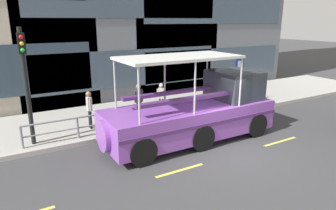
{
  "coord_description": "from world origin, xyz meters",
  "views": [
    {
      "loc": [
        -7.17,
        -8.0,
        4.71
      ],
      "look_at": [
        -1.1,
        2.41,
        1.3
      ],
      "focal_mm": 32.03,
      "sensor_mm": 36.0,
      "label": 1
    }
  ],
  "objects_px": {
    "pedestrian_mid_left": "(161,95)",
    "pedestrian_mid_right": "(139,98)",
    "parking_sign": "(238,73)",
    "duck_tour_boat": "(200,112)",
    "traffic_light_pole": "(25,76)",
    "pedestrian_near_stern": "(89,106)",
    "pedestrian_near_bow": "(224,89)"
  },
  "relations": [
    {
      "from": "pedestrian_mid_left",
      "to": "pedestrian_mid_right",
      "type": "xyz_separation_m",
      "value": [
        -1.4,
        -0.35,
        0.11
      ]
    },
    {
      "from": "parking_sign",
      "to": "duck_tour_boat",
      "type": "relative_size",
      "value": 0.3
    },
    {
      "from": "parking_sign",
      "to": "pedestrian_mid_left",
      "type": "height_order",
      "value": "parking_sign"
    },
    {
      "from": "parking_sign",
      "to": "pedestrian_mid_right",
      "type": "xyz_separation_m",
      "value": [
        -5.76,
        0.42,
        -0.77
      ]
    },
    {
      "from": "pedestrian_mid_left",
      "to": "pedestrian_mid_right",
      "type": "distance_m",
      "value": 1.45
    },
    {
      "from": "traffic_light_pole",
      "to": "parking_sign",
      "type": "bearing_deg",
      "value": 1.58
    },
    {
      "from": "pedestrian_near_stern",
      "to": "pedestrian_mid_right",
      "type": "bearing_deg",
      "value": 1.47
    },
    {
      "from": "duck_tour_boat",
      "to": "pedestrian_near_bow",
      "type": "xyz_separation_m",
      "value": [
        3.67,
        2.85,
        -0.02
      ]
    },
    {
      "from": "parking_sign",
      "to": "pedestrian_near_stern",
      "type": "relative_size",
      "value": 1.61
    },
    {
      "from": "duck_tour_boat",
      "to": "parking_sign",
      "type": "bearing_deg",
      "value": 30.03
    },
    {
      "from": "duck_tour_boat",
      "to": "pedestrian_mid_right",
      "type": "distance_m",
      "value": 3.26
    },
    {
      "from": "traffic_light_pole",
      "to": "duck_tour_boat",
      "type": "xyz_separation_m",
      "value": [
        6.12,
        -2.24,
        -1.67
      ]
    },
    {
      "from": "pedestrian_near_bow",
      "to": "pedestrian_mid_left",
      "type": "bearing_deg",
      "value": 173.05
    },
    {
      "from": "traffic_light_pole",
      "to": "parking_sign",
      "type": "distance_m",
      "value": 10.52
    },
    {
      "from": "duck_tour_boat",
      "to": "pedestrian_near_bow",
      "type": "relative_size",
      "value": 5.78
    },
    {
      "from": "parking_sign",
      "to": "duck_tour_boat",
      "type": "xyz_separation_m",
      "value": [
        -4.37,
        -2.53,
        -0.86
      ]
    },
    {
      "from": "duck_tour_boat",
      "to": "pedestrian_mid_right",
      "type": "xyz_separation_m",
      "value": [
        -1.39,
        2.95,
        0.09
      ]
    },
    {
      "from": "duck_tour_boat",
      "to": "pedestrian_near_stern",
      "type": "distance_m",
      "value": 4.73
    },
    {
      "from": "pedestrian_near_stern",
      "to": "pedestrian_near_bow",
      "type": "bearing_deg",
      "value": -0.26
    },
    {
      "from": "pedestrian_near_bow",
      "to": "pedestrian_mid_right",
      "type": "relative_size",
      "value": 0.89
    },
    {
      "from": "traffic_light_pole",
      "to": "pedestrian_near_bow",
      "type": "distance_m",
      "value": 9.95
    },
    {
      "from": "pedestrian_mid_left",
      "to": "duck_tour_boat",
      "type": "bearing_deg",
      "value": -90.07
    },
    {
      "from": "pedestrian_mid_left",
      "to": "traffic_light_pole",
      "type": "bearing_deg",
      "value": -170.16
    },
    {
      "from": "duck_tour_boat",
      "to": "pedestrian_near_bow",
      "type": "height_order",
      "value": "duck_tour_boat"
    },
    {
      "from": "duck_tour_boat",
      "to": "pedestrian_mid_right",
      "type": "relative_size",
      "value": 5.13
    },
    {
      "from": "pedestrian_mid_right",
      "to": "pedestrian_near_bow",
      "type": "bearing_deg",
      "value": -1.06
    },
    {
      "from": "traffic_light_pole",
      "to": "parking_sign",
      "type": "height_order",
      "value": "traffic_light_pole"
    },
    {
      "from": "parking_sign",
      "to": "pedestrian_near_stern",
      "type": "xyz_separation_m",
      "value": [
        -8.12,
        0.36,
        -0.81
      ]
    },
    {
      "from": "traffic_light_pole",
      "to": "parking_sign",
      "type": "xyz_separation_m",
      "value": [
        10.49,
        0.29,
        -0.81
      ]
    },
    {
      "from": "pedestrian_mid_right",
      "to": "pedestrian_near_stern",
      "type": "relative_size",
      "value": 1.04
    },
    {
      "from": "parking_sign",
      "to": "pedestrian_mid_left",
      "type": "bearing_deg",
      "value": 169.96
    },
    {
      "from": "duck_tour_boat",
      "to": "pedestrian_near_stern",
      "type": "height_order",
      "value": "duck_tour_boat"
    }
  ]
}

